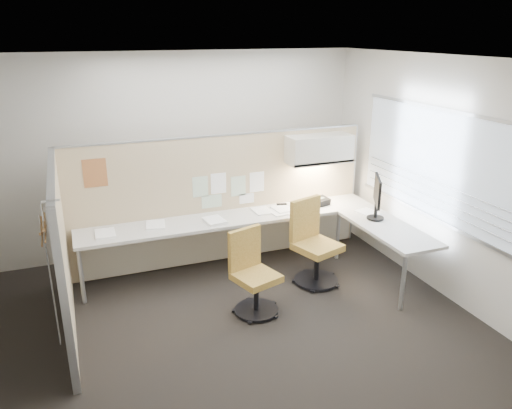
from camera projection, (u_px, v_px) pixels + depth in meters
name	position (u px, v px, depth m)	size (l,w,h in m)	color
floor	(219.00, 325.00, 5.47)	(5.50, 4.50, 0.01)	black
ceiling	(212.00, 59.00, 4.54)	(5.50, 4.50, 0.01)	white
wall_back	(169.00, 155.00, 6.99)	(5.50, 0.02, 2.80)	beige
wall_front	(323.00, 319.00, 3.02)	(5.50, 0.02, 2.80)	beige
wall_right	(437.00, 177.00, 5.94)	(0.02, 4.50, 2.80)	beige
window_pane	(437.00, 165.00, 5.88)	(0.01, 2.80, 1.30)	#939FAB
partition_back	(222.00, 200.00, 6.77)	(4.10, 0.06, 1.75)	#CBB18C
partition_left	(63.00, 255.00, 5.11)	(0.06, 2.20, 1.75)	#CBB18C
desk	(260.00, 227.00, 6.58)	(4.00, 2.07, 0.73)	beige
overhead_bin	(319.00, 149.00, 6.84)	(0.90, 0.36, 0.38)	beige
task_light_strip	(319.00, 164.00, 6.91)	(0.60, 0.06, 0.02)	#FFEABF
pinned_papers	(228.00, 189.00, 6.72)	(1.01, 0.00, 0.47)	#8CBF8C
poster	(95.00, 173.00, 6.02)	(0.28, 0.00, 0.35)	orange
chair_left	(252.00, 275.00, 5.61)	(0.56, 0.57, 0.95)	black
chair_right	(313.00, 245.00, 6.27)	(0.62, 0.64, 1.06)	black
monitor	(377.00, 195.00, 6.37)	(0.28, 0.48, 0.56)	black
phone	(321.00, 201.00, 6.99)	(0.25, 0.24, 0.12)	black
stapler	(282.00, 205.00, 6.92)	(0.14, 0.04, 0.05)	black
tape_dispenser	(308.00, 204.00, 6.93)	(0.10, 0.06, 0.06)	black
coat_hook	(45.00, 243.00, 4.04)	(0.18, 0.42, 1.28)	silver
paper_stack_0	(105.00, 234.00, 5.98)	(0.23, 0.30, 0.03)	white
paper_stack_1	(155.00, 225.00, 6.26)	(0.23, 0.30, 0.02)	white
paper_stack_2	(214.00, 221.00, 6.36)	(0.23, 0.30, 0.04)	white
paper_stack_3	(262.00, 211.00, 6.75)	(0.23, 0.30, 0.02)	white
paper_stack_4	(282.00, 209.00, 6.79)	(0.23, 0.30, 0.03)	white
paper_stack_5	(368.00, 213.00, 6.68)	(0.23, 0.30, 0.02)	white
paper_stack_6	(278.00, 212.00, 6.71)	(0.23, 0.30, 0.02)	white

